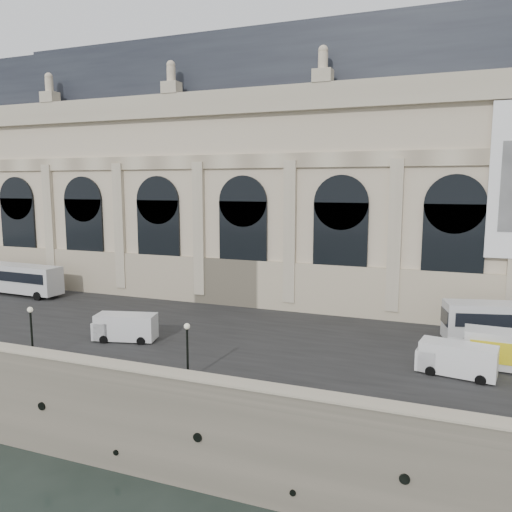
{
  "coord_description": "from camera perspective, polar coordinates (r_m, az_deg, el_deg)",
  "views": [
    {
      "loc": [
        15.32,
        -25.07,
        18.7
      ],
      "look_at": [
        -2.64,
        22.0,
        11.45
      ],
      "focal_mm": 35.0,
      "sensor_mm": 36.0,
      "label": 1
    }
  ],
  "objects": [
    {
      "name": "van_c",
      "position": [
        36.5,
        21.57,
        -10.87
      ],
      "size": [
        5.23,
        2.67,
        2.22
      ],
      "color": "white",
      "rests_on": "quay"
    },
    {
      "name": "van_b",
      "position": [
        42.51,
        -15.01,
        -7.87
      ],
      "size": [
        5.34,
        3.05,
        2.24
      ],
      "color": "silver",
      "rests_on": "quay"
    },
    {
      "name": "parapet",
      "position": [
        32.25,
        -9.49,
        -13.93
      ],
      "size": [
        160.0,
        1.4,
        1.21
      ],
      "color": "gray",
      "rests_on": "quay"
    },
    {
      "name": "street",
      "position": [
        43.84,
        -0.51,
        -8.61
      ],
      "size": [
        160.0,
        24.0,
        0.06
      ],
      "primitive_type": "cube",
      "color": "#2D2D2D",
      "rests_on": "quay"
    },
    {
      "name": "lamp_right",
      "position": [
        33.17,
        -7.84,
        -10.85
      ],
      "size": [
        0.39,
        0.39,
        3.86
      ],
      "color": "black",
      "rests_on": "quay"
    },
    {
      "name": "box_truck",
      "position": [
        38.87,
        26.27,
        -9.63
      ],
      "size": [
        6.82,
        2.64,
        2.71
      ],
      "color": "silver",
      "rests_on": "quay"
    },
    {
      "name": "bus_left",
      "position": [
        63.88,
        -25.72,
        -2.27
      ],
      "size": [
        12.21,
        3.3,
        3.56
      ],
      "color": "silver",
      "rests_on": "quay"
    },
    {
      "name": "lamp_left",
      "position": [
        40.01,
        -24.26,
        -8.1
      ],
      "size": [
        0.4,
        0.4,
        3.96
      ],
      "color": "black",
      "rests_on": "quay"
    },
    {
      "name": "ground",
      "position": [
        34.83,
        -9.76,
        -24.41
      ],
      "size": [
        260.0,
        260.0,
        0.0
      ],
      "primitive_type": "plane",
      "color": "black",
      "rests_on": "ground"
    },
    {
      "name": "quay",
      "position": [
        63.95,
        6.41,
        -6.07
      ],
      "size": [
        160.0,
        70.0,
        6.0
      ],
      "primitive_type": "cube",
      "color": "gray",
      "rests_on": "ground"
    },
    {
      "name": "museum",
      "position": [
        59.86,
        0.04,
        9.17
      ],
      "size": [
        69.0,
        18.7,
        29.1
      ],
      "color": "beige",
      "rests_on": "quay"
    }
  ]
}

